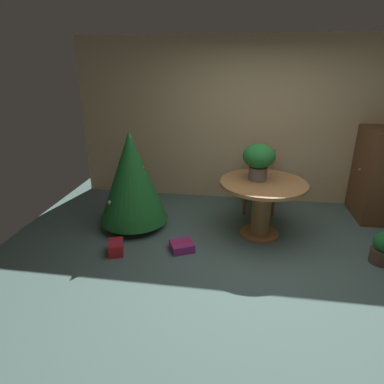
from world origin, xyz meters
name	(u,v)px	position (x,y,z in m)	size (l,w,h in m)	color
ground_plane	(260,271)	(0.00, 0.00, 0.00)	(6.60, 6.60, 0.00)	#4C6660
back_wall_panel	(261,122)	(0.00, 2.20, 1.30)	(6.00, 0.10, 2.60)	tan
round_dining_table	(262,199)	(0.02, 0.85, 0.53)	(1.12, 1.12, 0.77)	#9E6B3D
flower_vase	(259,159)	(-0.06, 0.93, 1.05)	(0.41, 0.41, 0.47)	#665B51
wooden_chair_far	(260,177)	(0.02, 1.77, 0.53)	(0.47, 0.46, 0.93)	brown
holiday_tree	(132,177)	(-1.74, 0.85, 0.74)	(0.95, 0.95, 1.37)	brown
gift_box_purple	(182,246)	(-0.96, 0.31, 0.05)	(0.36, 0.35, 0.11)	#9E287A
gift_box_red	(116,247)	(-1.75, 0.12, 0.08)	(0.25, 0.30, 0.15)	red
wooden_cabinet	(375,174)	(1.67, 1.72, 0.67)	(0.45, 0.81, 1.33)	brown
potted_plant	(383,248)	(1.40, 0.39, 0.19)	(0.26, 0.26, 0.39)	#4C382D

